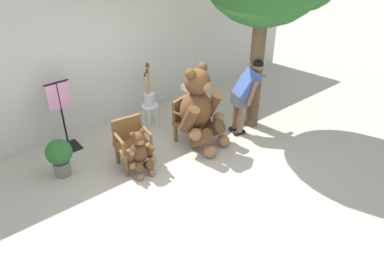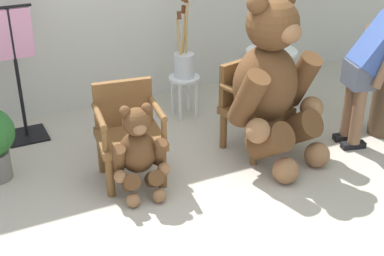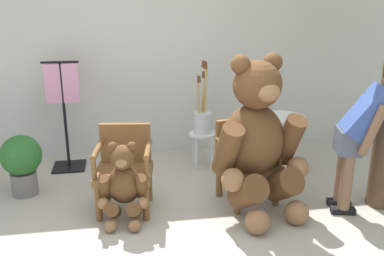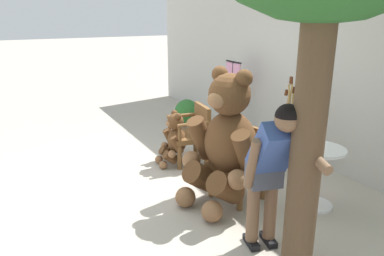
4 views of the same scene
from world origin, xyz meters
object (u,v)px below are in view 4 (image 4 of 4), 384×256
at_px(wooden_chair_right, 241,161).
at_px(clothing_display_stand, 232,98).
at_px(potted_plant, 187,115).
at_px(person_visitor, 272,164).
at_px(brush_bucket, 286,129).
at_px(teddy_bear_large, 225,140).
at_px(wooden_chair_left, 192,132).
at_px(white_stool, 285,149).
at_px(teddy_bear_small, 174,139).
at_px(round_side_table, 318,171).

distance_m(wooden_chair_right, clothing_display_stand, 2.32).
xyz_separation_m(potted_plant, clothing_display_stand, (0.40, 0.70, 0.32)).
distance_m(person_visitor, brush_bucket, 1.93).
bearing_deg(person_visitor, clothing_display_stand, 151.60).
bearing_deg(teddy_bear_large, clothing_display_stand, 144.09).
distance_m(wooden_chair_left, white_stool, 1.36).
bearing_deg(wooden_chair_right, wooden_chair_left, 179.95).
height_order(person_visitor, brush_bucket, person_visitor).
relative_size(potted_plant, clothing_display_stand, 0.50).
bearing_deg(potted_plant, teddy_bear_small, -35.36).
xyz_separation_m(teddy_bear_large, potted_plant, (-2.41, 0.75, -0.38)).
height_order(wooden_chair_left, clothing_display_stand, clothing_display_stand).
bearing_deg(wooden_chair_left, clothing_display_stand, 120.56).
xyz_separation_m(teddy_bear_small, clothing_display_stand, (-0.69, 1.47, 0.32)).
bearing_deg(brush_bucket, round_side_table, -19.13).
xyz_separation_m(wooden_chair_left, potted_plant, (-1.10, 0.49, -0.07)).
distance_m(wooden_chair_right, teddy_bear_small, 1.32).
bearing_deg(wooden_chair_left, wooden_chair_right, -0.05).
distance_m(round_side_table, clothing_display_stand, 2.67).
distance_m(teddy_bear_small, white_stool, 1.58).
bearing_deg(clothing_display_stand, teddy_bear_large, -35.91).
height_order(wooden_chair_left, wooden_chair_right, same).
relative_size(brush_bucket, potted_plant, 1.33).
bearing_deg(wooden_chair_left, white_stool, 43.34).
bearing_deg(round_side_table, person_visitor, -68.18).
distance_m(teddy_bear_large, white_stool, 1.31).
distance_m(teddy_bear_small, potted_plant, 1.33).
xyz_separation_m(round_side_table, clothing_display_stand, (-2.60, 0.57, 0.27)).
bearing_deg(white_stool, teddy_bear_small, -129.49).
distance_m(wooden_chair_right, teddy_bear_large, 0.42).
xyz_separation_m(teddy_bear_large, brush_bucket, (-0.32, 1.20, -0.13)).
bearing_deg(clothing_display_stand, person_visitor, -28.40).
xyz_separation_m(teddy_bear_large, teddy_bear_small, (-1.32, -0.02, -0.39)).
bearing_deg(potted_plant, teddy_bear_large, -17.34).
bearing_deg(person_visitor, wooden_chair_left, 169.14).
height_order(wooden_chair_right, clothing_display_stand, clothing_display_stand).
xyz_separation_m(person_visitor, white_stool, (-1.33, 1.38, -0.54)).
height_order(teddy_bear_large, brush_bucket, teddy_bear_large).
distance_m(person_visitor, round_side_table, 1.23).
distance_m(wooden_chair_left, wooden_chair_right, 1.27).
bearing_deg(teddy_bear_large, potted_plant, 162.66).
bearing_deg(clothing_display_stand, potted_plant, -119.60).
bearing_deg(brush_bucket, potted_plant, -167.91).
height_order(teddy_bear_large, white_stool, teddy_bear_large).
relative_size(teddy_bear_large, potted_plant, 2.35).
distance_m(teddy_bear_large, teddy_bear_small, 1.37).
bearing_deg(white_stool, person_visitor, -45.95).
height_order(person_visitor, clothing_display_stand, person_visitor).
bearing_deg(brush_bucket, white_stool, -90.44).
bearing_deg(round_side_table, wooden_chair_right, -135.11).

